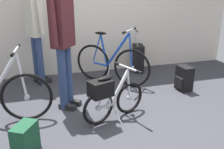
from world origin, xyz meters
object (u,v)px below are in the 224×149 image
visitor_browsing (35,26)px  backpack_on_floor (25,139)px  visitor_near_wall (63,33)px  display_bike_left (112,63)px  handbag_on_floor (184,78)px  folding_bike_foreground (110,96)px  rolling_suitcase (138,57)px

visitor_browsing → backpack_on_floor: size_ratio=5.30×
visitor_near_wall → display_bike_left: bearing=39.0°
visitor_browsing → visitor_near_wall: bearing=-71.5°
handbag_on_floor → folding_bike_foreground: bearing=-157.0°
folding_bike_foreground → rolling_suitcase: size_ratio=1.09×
rolling_suitcase → handbag_on_floor: 1.20m
display_bike_left → visitor_near_wall: bearing=-141.0°
handbag_on_floor → backpack_on_floor: bearing=-157.6°
backpack_on_floor → display_bike_left: bearing=49.7°
display_bike_left → handbag_on_floor: size_ratio=2.64×
rolling_suitcase → backpack_on_floor: (-2.12, -2.16, -0.12)m
display_bike_left → rolling_suitcase: (0.70, 0.50, -0.09)m
folding_bike_foreground → rolling_suitcase: 2.07m
display_bike_left → visitor_near_wall: 1.32m
handbag_on_floor → rolling_suitcase: bearing=107.3°
backpack_on_floor → visitor_near_wall: bearing=60.6°
display_bike_left → rolling_suitcase: size_ratio=1.30×
folding_bike_foreground → rolling_suitcase: (1.10, 1.76, -0.06)m
folding_bike_foreground → handbag_on_floor: bearing=23.0°
rolling_suitcase → display_bike_left: bearing=-144.6°
display_bike_left → handbag_on_floor: bearing=-31.2°
visitor_browsing → rolling_suitcase: visitor_browsing is taller
visitor_near_wall → visitor_browsing: bearing=108.5°
backpack_on_floor → handbag_on_floor: (2.47, 1.02, 0.04)m
rolling_suitcase → backpack_on_floor: rolling_suitcase is taller
folding_bike_foreground → backpack_on_floor: bearing=-158.4°
visitor_browsing → backpack_on_floor: 2.20m
folding_bike_foreground → display_bike_left: 1.32m
visitor_browsing → rolling_suitcase: size_ratio=2.11×
folding_bike_foreground → handbag_on_floor: (1.45, 0.62, -0.14)m
visitor_near_wall → rolling_suitcase: visitor_near_wall is taller
folding_bike_foreground → handbag_on_floor: folding_bike_foreground is taller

